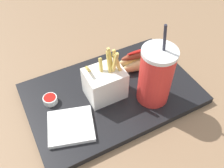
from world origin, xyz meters
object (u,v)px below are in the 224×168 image
(hot_dog_1, at_px, (143,59))
(napkin_stack, at_px, (71,126))
(fries_basket, at_px, (105,83))
(ketchup_cup_1, at_px, (50,99))
(soda_cup, at_px, (156,76))

(hot_dog_1, distance_m, napkin_stack, 0.30)
(fries_basket, xyz_separation_m, napkin_stack, (-0.12, -0.06, -0.04))
(ketchup_cup_1, distance_m, napkin_stack, 0.10)
(soda_cup, distance_m, fries_basket, 0.14)
(soda_cup, xyz_separation_m, hot_dog_1, (0.04, 0.12, -0.06))
(fries_basket, xyz_separation_m, ketchup_cup_1, (-0.14, 0.04, -0.03))
(hot_dog_1, xyz_separation_m, ketchup_cup_1, (-0.30, -0.01, -0.02))
(soda_cup, height_order, ketchup_cup_1, soda_cup)
(fries_basket, bearing_deg, soda_cup, -32.31)
(hot_dog_1, bearing_deg, soda_cup, -110.14)
(napkin_stack, bearing_deg, hot_dog_1, 21.58)
(napkin_stack, bearing_deg, fries_basket, 25.42)
(hot_dog_1, bearing_deg, napkin_stack, -158.42)
(fries_basket, relative_size, hot_dog_1, 0.95)
(fries_basket, xyz_separation_m, hot_dog_1, (0.15, 0.05, -0.02))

